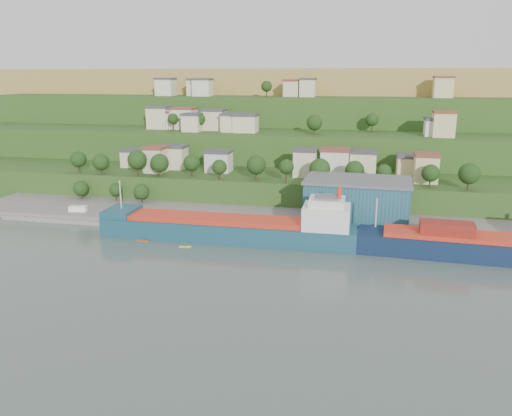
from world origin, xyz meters
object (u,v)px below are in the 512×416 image
(cargo_ship_far, at_px, (502,249))
(caravan, at_px, (78,210))
(warehouse, at_px, (357,200))
(cargo_ship_near, at_px, (235,230))
(kayak_orange, at_px, (143,240))

(cargo_ship_far, relative_size, caravan, 11.86)
(cargo_ship_far, distance_m, warehouse, 42.23)
(cargo_ship_far, bearing_deg, cargo_ship_near, -178.31)
(kayak_orange, bearing_deg, cargo_ship_far, 3.39)
(cargo_ship_far, xyz_separation_m, kayak_orange, (-93.63, -5.76, -2.57))
(warehouse, bearing_deg, kayak_orange, -152.37)
(warehouse, relative_size, kayak_orange, 9.76)
(cargo_ship_near, relative_size, kayak_orange, 21.99)
(cargo_ship_near, distance_m, kayak_orange, 25.77)
(cargo_ship_near, xyz_separation_m, warehouse, (32.78, 20.01, 5.49))
(warehouse, bearing_deg, cargo_ship_near, -146.02)
(caravan, relative_size, kayak_orange, 1.70)
(warehouse, relative_size, caravan, 5.73)
(cargo_ship_far, bearing_deg, caravan, 176.94)
(warehouse, xyz_separation_m, caravan, (-88.15, -8.79, -5.94))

